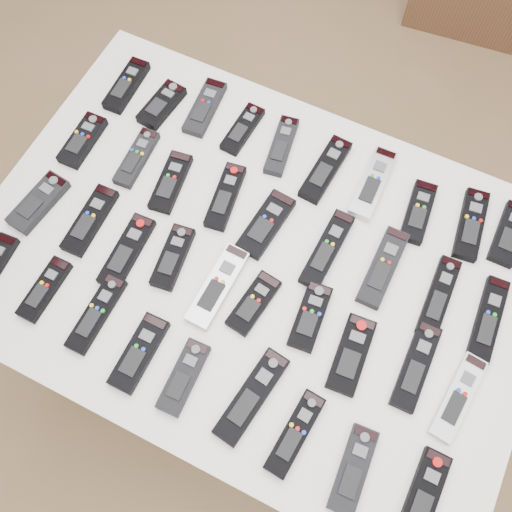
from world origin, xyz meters
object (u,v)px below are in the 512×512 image
at_px(remote_0, 127,85).
at_px(remote_24, 254,303).
at_px(remote_9, 510,234).
at_px(remote_20, 90,220).
at_px(remote_6, 373,184).
at_px(remote_19, 39,203).
at_px(remote_23, 218,286).
at_px(remote_15, 327,249).
at_px(remote_5, 325,169).
at_px(remote_1, 162,105).
at_px(remote_30, 45,289).
at_px(remote_7, 418,212).
at_px(remote_18, 488,319).
at_px(remote_4, 282,146).
at_px(table, 256,269).
at_px(remote_14, 266,224).
at_px(remote_25, 310,317).
at_px(remote_21, 127,251).
at_px(remote_36, 353,470).
at_px(remote_16, 383,267).
at_px(remote_32, 139,353).
at_px(remote_2, 205,108).
at_px(remote_22, 173,257).
at_px(remote_33, 184,377).
at_px(remote_12, 171,182).
at_px(remote_27, 416,366).
at_px(remote_31, 97,314).
at_px(remote_35, 295,433).
at_px(remote_11, 137,158).
at_px(remote_28, 458,397).
at_px(remote_17, 439,297).
at_px(remote_8, 471,225).
at_px(remote_3, 243,129).
at_px(remote_10, 83,140).

bearing_deg(remote_0, remote_24, -37.22).
relative_size(remote_9, remote_20, 0.90).
xyz_separation_m(remote_6, remote_19, (-0.67, -0.39, 0.00)).
distance_m(remote_23, remote_24, 0.09).
xyz_separation_m(remote_15, remote_23, (-0.18, -0.18, -0.00)).
bearing_deg(remote_20, remote_5, 37.73).
height_order(remote_1, remote_30, remote_1).
distance_m(remote_5, remote_7, 0.24).
bearing_deg(remote_18, remote_4, 157.64).
xyz_separation_m(table, remote_1, (-0.39, 0.27, 0.07)).
distance_m(table, remote_20, 0.39).
height_order(remote_14, remote_25, same).
height_order(remote_21, remote_36, remote_36).
height_order(remote_16, remote_32, same).
xyz_separation_m(remote_2, remote_32, (0.17, -0.61, 0.00)).
relative_size(remote_15, remote_16, 1.01).
xyz_separation_m(remote_22, remote_33, (0.15, -0.22, -0.00)).
xyz_separation_m(remote_19, remote_24, (0.55, 0.00, -0.00)).
height_order(remote_12, remote_15, remote_15).
height_order(remote_1, remote_36, remote_1).
bearing_deg(remote_23, remote_27, 4.67).
relative_size(table, remote_14, 7.46).
relative_size(remote_23, remote_27, 1.04).
height_order(remote_4, remote_31, remote_4).
height_order(remote_7, remote_24, remote_7).
xyz_separation_m(remote_12, remote_24, (0.31, -0.18, -0.00)).
bearing_deg(remote_4, remote_32, -104.13).
height_order(remote_24, remote_35, remote_35).
distance_m(remote_20, remote_21, 0.12).
relative_size(remote_11, remote_22, 1.07).
bearing_deg(remote_27, remote_28, -13.93).
xyz_separation_m(remote_16, remote_17, (0.13, -0.01, -0.00)).
relative_size(remote_8, remote_18, 0.92).
distance_m(remote_5, remote_16, 0.27).
bearing_deg(remote_4, remote_3, 168.92).
distance_m(remote_20, remote_36, 0.77).
distance_m(remote_31, remote_36, 0.61).
height_order(remote_22, remote_23, remote_22).
bearing_deg(remote_11, remote_12, -15.36).
bearing_deg(remote_4, remote_11, -157.70).
bearing_deg(remote_5, remote_32, -102.64).
height_order(remote_17, remote_33, remote_33).
distance_m(remote_10, remote_32, 0.55).
xyz_separation_m(remote_9, remote_21, (-0.75, -0.42, 0.00)).
bearing_deg(remote_1, remote_16, -8.35).
distance_m(table, remote_16, 0.29).
bearing_deg(remote_11, remote_31, -75.36).
bearing_deg(table, remote_3, 121.66).
bearing_deg(remote_31, remote_0, 114.75).
bearing_deg(remote_28, remote_11, 172.74).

